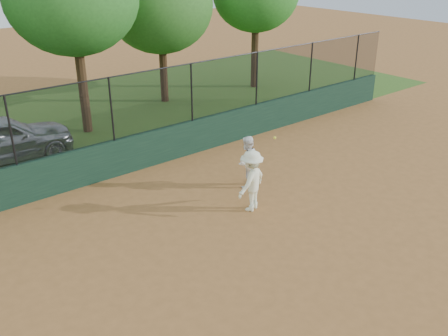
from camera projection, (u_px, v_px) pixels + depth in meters
ground at (256, 251)px, 12.07m from camera, size 80.00×80.00×0.00m
back_wall at (130, 154)px, 16.05m from camera, size 26.00×0.20×1.20m
grass_strip at (58, 124)px, 20.53m from camera, size 36.00×12.00×0.01m
parked_car at (1, 139)px, 16.78m from camera, size 4.77×2.21×1.58m
player_second at (247, 162)px, 14.97m from camera, size 0.93×0.81×1.60m
player_main at (251, 181)px, 13.61m from camera, size 1.27×0.97×2.18m
fence_assembly at (125, 105)px, 15.36m from camera, size 26.00×0.06×2.00m
tree_3 at (160, 6)px, 21.82m from camera, size 4.82×4.38×6.40m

